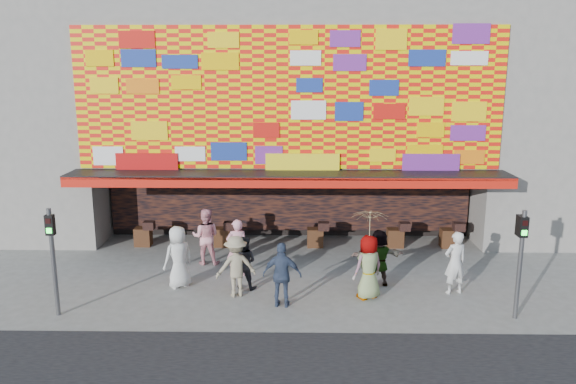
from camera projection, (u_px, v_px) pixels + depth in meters
name	position (u px, v px, depth m)	size (l,w,h in m)	color
ground	(286.00, 294.00, 16.69)	(90.00, 90.00, 0.00)	slate
shop_building	(290.00, 101.00, 23.53)	(15.20, 9.40, 10.00)	gray
signal_left	(52.00, 250.00, 14.91)	(0.22, 0.20, 3.00)	#59595B
signal_right	(521.00, 252.00, 14.72)	(0.22, 0.20, 3.00)	#59595B
ped_a	(178.00, 257.00, 17.08)	(0.94, 0.61, 1.92)	silver
ped_b	(237.00, 248.00, 18.01)	(0.69, 0.45, 1.88)	pink
ped_c	(244.00, 262.00, 17.02)	(0.80, 0.62, 1.64)	black
ped_d	(236.00, 266.00, 16.41)	(1.18, 0.68, 1.83)	gray
ped_e	(282.00, 275.00, 15.68)	(1.10, 0.46, 1.87)	#36435F
ped_f	(379.00, 258.00, 17.22)	(1.65, 0.53, 1.78)	gray
ped_g	(368.00, 267.00, 16.23)	(0.93, 0.60, 1.90)	gray
ped_h	(455.00, 263.00, 16.59)	(0.70, 0.46, 1.91)	silver
ped_i	(206.00, 236.00, 19.12)	(0.94, 0.73, 1.94)	pink
parasol	(370.00, 227.00, 15.97)	(1.19, 1.21, 1.89)	beige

